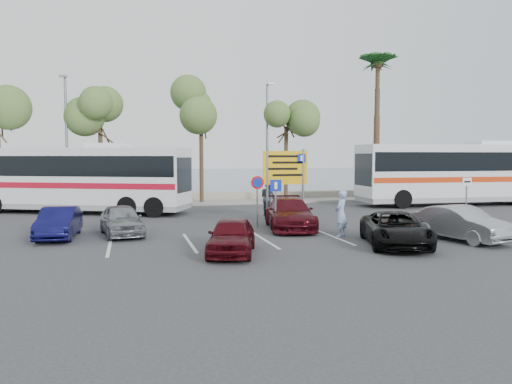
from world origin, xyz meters
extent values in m
plane|color=#313133|center=(0.00, 0.00, 0.00)|extent=(120.00, 120.00, 0.00)
cube|color=gray|center=(0.00, 14.00, 0.07)|extent=(44.00, 2.40, 0.15)
cube|color=gray|center=(0.00, 16.00, 0.30)|extent=(48.00, 0.80, 0.60)
plane|color=#404F67|center=(0.00, 60.00, 0.01)|extent=(140.00, 140.00, 0.00)
cylinder|color=#382619|center=(-8.00, 14.00, 2.67)|extent=(0.28, 0.28, 5.04)
cylinder|color=#382619|center=(-1.50, 14.00, 2.95)|extent=(0.28, 0.28, 5.60)
cylinder|color=#382619|center=(4.50, 14.00, 2.74)|extent=(0.28, 0.28, 5.18)
cylinder|color=#382619|center=(11.50, 14.00, 5.15)|extent=(0.48, 0.48, 10.00)
cylinder|color=slate|center=(-10.00, 13.60, 4.15)|extent=(0.16, 0.16, 8.00)
cylinder|color=slate|center=(-10.00, 13.15, 8.10)|extent=(0.12, 0.90, 0.12)
cube|color=slate|center=(-10.00, 12.65, 8.05)|extent=(0.45, 0.25, 0.12)
cylinder|color=slate|center=(3.00, 13.60, 4.15)|extent=(0.16, 0.16, 8.00)
cylinder|color=slate|center=(3.00, 13.15, 8.10)|extent=(0.12, 0.90, 0.12)
cube|color=slate|center=(3.00, 12.65, 8.05)|extent=(0.45, 0.25, 0.12)
cylinder|color=slate|center=(0.10, 3.20, 1.80)|extent=(0.12, 0.12, 3.60)
cylinder|color=slate|center=(1.90, 3.20, 1.80)|extent=(0.12, 0.12, 3.60)
cube|color=#E2A60B|center=(1.00, 3.20, 2.70)|extent=(2.20, 0.06, 1.60)
cube|color=#0C2699|center=(1.80, 3.16, 3.15)|extent=(0.42, 0.01, 0.42)
cylinder|color=slate|center=(-0.60, 2.40, 1.10)|extent=(0.07, 0.07, 2.20)
cylinder|color=#B20C0C|center=(-0.60, 2.37, 2.05)|extent=(0.60, 0.03, 0.60)
cylinder|color=slate|center=(-0.20, 0.80, 1.10)|extent=(0.07, 0.07, 2.20)
cube|color=#0C2699|center=(-0.20, 0.78, 2.00)|extent=(0.50, 0.03, 0.50)
cylinder|color=slate|center=(9.80, 1.50, 1.10)|extent=(0.07, 0.07, 2.20)
cube|color=white|center=(9.80, 1.48, 2.00)|extent=(0.50, 0.03, 0.40)
cube|color=silver|center=(-9.09, 10.50, 2.15)|extent=(12.70, 7.80, 3.13)
cube|color=black|center=(-9.09, 10.50, 2.71)|extent=(12.48, 7.73, 1.11)
cube|color=#AD0D22|center=(-9.09, 10.50, 1.65)|extent=(12.60, 7.77, 0.32)
cube|color=gray|center=(-9.09, 10.50, 0.58)|extent=(12.57, 7.72, 0.58)
cube|color=silver|center=(-9.09, 10.50, 3.84)|extent=(2.64, 2.43, 0.25)
cube|color=silver|center=(15.00, 9.10, 2.31)|extent=(13.79, 3.57, 3.36)
cube|color=black|center=(15.00, 9.10, 2.90)|extent=(13.52, 3.60, 1.20)
cube|color=red|center=(15.00, 9.10, 1.77)|extent=(13.66, 3.60, 0.34)
cube|color=gray|center=(15.00, 9.10, 0.63)|extent=(13.66, 3.54, 0.63)
cube|color=silver|center=(15.00, 9.10, 4.12)|extent=(2.37, 1.93, 0.27)
imported|color=gray|center=(-6.60, 1.50, 0.63)|extent=(2.05, 3.91, 1.27)
imported|color=#100F49|center=(-9.00, 1.36, 0.61)|extent=(1.50, 3.79, 1.23)
imported|color=#4B0C15|center=(0.66, 1.50, 0.69)|extent=(2.74, 5.04, 1.39)
imported|color=#4C0A12|center=(-3.00, -3.50, 0.61)|extent=(2.43, 3.86, 1.23)
imported|color=black|center=(3.06, -3.50, 0.61)|extent=(3.29, 4.83, 1.23)
imported|color=#939398|center=(6.12, -3.06, 0.66)|extent=(2.22, 4.24, 1.33)
imported|color=#8EA1CE|center=(2.00, -1.07, 0.94)|extent=(0.81, 0.80, 1.88)
imported|color=#31384A|center=(1.07, 6.50, 0.98)|extent=(1.11, 1.20, 1.97)
camera|label=1|loc=(-6.28, -19.59, 3.26)|focal=35.00mm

